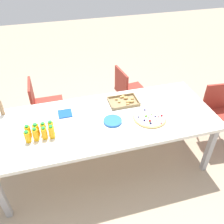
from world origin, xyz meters
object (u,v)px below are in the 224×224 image
(juice_bottle_2, at_px, (44,133))
(chair_far_left, at_px, (43,103))
(snack_tray, at_px, (124,101))
(party_table, at_px, (105,123))
(juice_bottle_0, at_px, (27,137))
(juice_bottle_5, at_px, (36,130))
(juice_bottle_4, at_px, (28,131))
(napkin_stack, at_px, (65,114))
(juice_bottle_3, at_px, (52,132))
(juice_bottle_6, at_px, (44,129))
(plate_stack, at_px, (113,121))
(juice_bottle_1, at_px, (36,134))
(cardboard_tube, at_px, (1,108))
(chair_end, at_px, (220,111))
(chair_far_right, at_px, (128,90))
(juice_bottle_7, at_px, (51,127))
(fruit_pizza, at_px, (150,117))

(juice_bottle_2, bearing_deg, chair_far_left, 91.31)
(snack_tray, bearing_deg, party_table, -140.15)
(juice_bottle_0, height_order, juice_bottle_5, juice_bottle_5)
(juice_bottle_4, height_order, napkin_stack, juice_bottle_4)
(juice_bottle_3, bearing_deg, juice_bottle_6, 135.12)
(juice_bottle_5, distance_m, plate_stack, 0.78)
(juice_bottle_1, height_order, cardboard_tube, cardboard_tube)
(juice_bottle_4, bearing_deg, juice_bottle_1, -45.42)
(chair_end, relative_size, juice_bottle_3, 5.57)
(chair_far_left, bearing_deg, juice_bottle_4, -8.62)
(chair_far_right, distance_m, napkin_stack, 1.16)
(juice_bottle_7, distance_m, snack_tray, 0.92)
(juice_bottle_5, bearing_deg, napkin_stack, 40.41)
(juice_bottle_0, distance_m, napkin_stack, 0.52)
(juice_bottle_7, relative_size, napkin_stack, 0.94)
(plate_stack, bearing_deg, napkin_stack, 150.06)
(juice_bottle_1, bearing_deg, fruit_pizza, 0.88)
(juice_bottle_6, relative_size, snack_tray, 0.41)
(party_table, bearing_deg, snack_tray, 39.85)
(juice_bottle_2, height_order, juice_bottle_6, same)
(fruit_pizza, bearing_deg, chair_far_right, 85.25)
(juice_bottle_3, height_order, plate_stack, juice_bottle_3)
(juice_bottle_6, bearing_deg, plate_stack, -0.44)
(juice_bottle_2, relative_size, plate_stack, 0.71)
(chair_far_left, bearing_deg, juice_bottle_6, 1.18)
(chair_far_left, height_order, juice_bottle_4, juice_bottle_4)
(snack_tray, xyz_separation_m, cardboard_tube, (-1.36, 0.14, 0.08))
(juice_bottle_1, height_order, juice_bottle_2, juice_bottle_1)
(chair_end, xyz_separation_m, juice_bottle_4, (-2.31, -0.09, 0.29))
(juice_bottle_3, relative_size, plate_stack, 0.75)
(cardboard_tube, bearing_deg, juice_bottle_4, -57.81)
(juice_bottle_4, relative_size, juice_bottle_5, 0.99)
(juice_bottle_2, bearing_deg, plate_stack, 5.07)
(chair_end, height_order, cardboard_tube, cardboard_tube)
(juice_bottle_7, relative_size, fruit_pizza, 0.39)
(plate_stack, relative_size, napkin_stack, 1.32)
(juice_bottle_3, relative_size, cardboard_tube, 0.82)
(juice_bottle_0, bearing_deg, party_table, 9.77)
(chair_end, xyz_separation_m, napkin_stack, (-1.93, 0.17, 0.23))
(fruit_pizza, bearing_deg, cardboard_tube, 162.13)
(juice_bottle_7, bearing_deg, chair_far_right, 38.16)
(juice_bottle_0, height_order, juice_bottle_1, juice_bottle_1)
(chair_end, relative_size, snack_tray, 2.42)
(chair_far_right, height_order, chair_end, same)
(juice_bottle_0, height_order, juice_bottle_2, juice_bottle_2)
(juice_bottle_2, bearing_deg, cardboard_tube, 129.89)
(chair_far_right, relative_size, cardboard_tube, 4.54)
(juice_bottle_1, relative_size, juice_bottle_6, 1.05)
(juice_bottle_4, bearing_deg, juice_bottle_6, -1.60)
(fruit_pizza, relative_size, cardboard_tube, 1.98)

